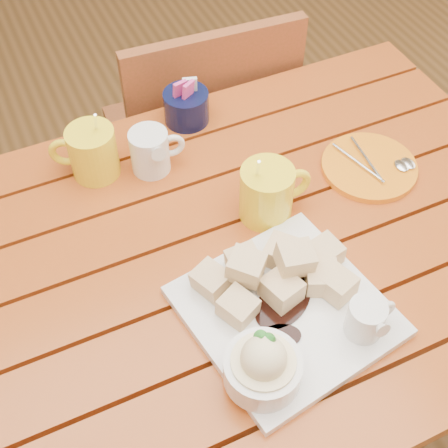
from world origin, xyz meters
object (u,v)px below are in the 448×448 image
dessert_plate (283,315)px  chair_far (202,140)px  coffee_mug_right (268,192)px  orange_saucer (370,167)px  coffee_mug_left (91,152)px  table (224,291)px

dessert_plate → chair_far: size_ratio=0.37×
coffee_mug_right → orange_saucer: size_ratio=0.87×
coffee_mug_left → chair_far: 0.53m
dessert_plate → orange_saucer: 0.38m
coffee_mug_right → coffee_mug_left: bearing=138.2°
dessert_plate → orange_saucer: (0.31, 0.23, -0.03)m
table → dessert_plate: 0.21m
orange_saucer → dessert_plate: bearing=-143.7°
table → chair_far: chair_far is taller
table → coffee_mug_right: bearing=26.4°
chair_far → dessert_plate: bearing=80.3°
coffee_mug_right → dessert_plate: bearing=-110.9°
dessert_plate → coffee_mug_left: coffee_mug_left is taller
coffee_mug_right → chair_far: (0.08, 0.49, -0.32)m
table → dessert_plate: bearing=-82.4°
coffee_mug_right → chair_far: bearing=81.3°
table → coffee_mug_right: 0.20m
table → dessert_plate: dessert_plate is taller
coffee_mug_left → orange_saucer: 0.51m
dessert_plate → coffee_mug_right: 0.23m
chair_far → orange_saucer: bearing=110.2°
orange_saucer → table: bearing=-168.5°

